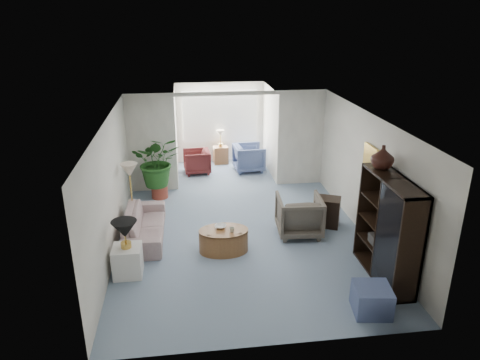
{
  "coord_description": "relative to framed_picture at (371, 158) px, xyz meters",
  "views": [
    {
      "loc": [
        -1.12,
        -7.89,
        4.37
      ],
      "look_at": [
        0.0,
        0.6,
        1.1
      ],
      "focal_mm": 33.5,
      "sensor_mm": 36.0,
      "label": 1
    }
  ],
  "objects": [
    {
      "name": "side_table_dark",
      "position": [
        -0.58,
        0.61,
        -1.39
      ],
      "size": [
        0.65,
        0.59,
        0.63
      ],
      "primitive_type": "cube",
      "rotation": [
        0.0,
        0.0,
        -0.42
      ],
      "color": "black",
      "rests_on": "ground"
    },
    {
      "name": "cabinet_urn",
      "position": [
        -0.23,
        -0.94,
        0.33
      ],
      "size": [
        0.39,
        0.39,
        0.41
      ],
      "primitive_type": "imported",
      "color": "#331611",
      "rests_on": "entertainment_cabinet"
    },
    {
      "name": "back_pier_left",
      "position": [
        -4.36,
        3.1,
        -0.45
      ],
      "size": [
        1.2,
        0.12,
        2.5
      ],
      "primitive_type": "cube",
      "color": "white",
      "rests_on": "ground"
    },
    {
      "name": "coffee_cup",
      "position": [
        -2.75,
        -0.31,
        -1.2
      ],
      "size": [
        0.12,
        0.12,
        0.09
      ],
      "primitive_type": "imported",
      "rotation": [
        0.0,
        0.0,
        -0.26
      ],
      "color": "beige",
      "rests_on": "coffee_table"
    },
    {
      "name": "entertainment_cabinet",
      "position": [
        -0.23,
        -1.44,
        -0.79
      ],
      "size": [
        0.44,
        1.64,
        1.82
      ],
      "primitive_type": "cube",
      "color": "black",
      "rests_on": "ground"
    },
    {
      "name": "coffee_bowl",
      "position": [
        -2.95,
        -0.11,
        -1.22
      ],
      "size": [
        0.27,
        0.27,
        0.05
      ],
      "primitive_type": "imported",
      "rotation": [
        0.0,
        0.0,
        -0.26
      ],
      "color": "white",
      "rests_on": "coffee_table"
    },
    {
      "name": "sunroom_table",
      "position": [
        -2.48,
        5.05,
        -1.44
      ],
      "size": [
        0.45,
        0.36,
        0.52
      ],
      "primitive_type": "cube",
      "rotation": [
        0.0,
        0.0,
        0.07
      ],
      "color": "brown",
      "rests_on": "ground"
    },
    {
      "name": "coffee_table",
      "position": [
        -2.9,
        -0.21,
        -1.47
      ],
      "size": [
        1.16,
        1.16,
        0.45
      ],
      "primitive_type": "cylinder",
      "rotation": [
        0.0,
        0.0,
        -0.26
      ],
      "color": "brown",
      "rests_on": "ground"
    },
    {
      "name": "table_lamp",
      "position": [
        -4.64,
        -0.81,
        -0.81
      ],
      "size": [
        0.44,
        0.44,
        0.3
      ],
      "primitive_type": "cone",
      "color": "black",
      "rests_on": "end_table"
    },
    {
      "name": "wingback_chair",
      "position": [
        -1.28,
        0.31,
        -1.28
      ],
      "size": [
        0.95,
        0.97,
        0.83
      ],
      "primitive_type": "imported",
      "rotation": [
        0.0,
        0.0,
        3.07
      ],
      "color": "#6A5F53",
      "rests_on": "ground"
    },
    {
      "name": "window_pane",
      "position": [
        -2.46,
        5.28,
        -0.3
      ],
      "size": [
        2.2,
        0.02,
        1.5
      ],
      "primitive_type": "cube",
      "color": "white"
    },
    {
      "name": "back_header",
      "position": [
        -2.46,
        3.1,
        0.75
      ],
      "size": [
        2.6,
        0.12,
        0.1
      ],
      "primitive_type": "cube",
      "color": "white",
      "rests_on": "back_pier_left"
    },
    {
      "name": "end_table",
      "position": [
        -4.64,
        -0.81,
        -1.43
      ],
      "size": [
        0.49,
        0.49,
        0.54
      ],
      "primitive_type": "cube",
      "rotation": [
        0.0,
        0.0,
        -0.01
      ],
      "color": "white",
      "rests_on": "ground"
    },
    {
      "name": "floor_lamp",
      "position": [
        -4.72,
        1.19,
        -0.45
      ],
      "size": [
        0.36,
        0.36,
        0.28
      ],
      "primitive_type": "cone",
      "color": "beige",
      "rests_on": "ground"
    },
    {
      "name": "plant_pot",
      "position": [
        -4.21,
        2.61,
        -1.54
      ],
      "size": [
        0.4,
        0.4,
        0.32
      ],
      "primitive_type": "cylinder",
      "color": "#9E3E2D",
      "rests_on": "ground"
    },
    {
      "name": "ottoman",
      "position": [
        -0.83,
        -2.36,
        -1.48
      ],
      "size": [
        0.62,
        0.62,
        0.44
      ],
      "primitive_type": "cube",
      "rotation": [
        0.0,
        0.0,
        -0.15
      ],
      "color": "slate",
      "rests_on": "ground"
    },
    {
      "name": "back_pier_right",
      "position": [
        -0.56,
        3.1,
        -0.45
      ],
      "size": [
        1.2,
        0.12,
        2.5
      ],
      "primitive_type": "cube",
      "color": "white",
      "rests_on": "ground"
    },
    {
      "name": "sunroom_chair_maroon",
      "position": [
        -3.23,
        4.3,
        -1.37
      ],
      "size": [
        0.78,
        0.76,
        0.67
      ],
      "primitive_type": "imported",
      "rotation": [
        0.0,
        0.0,
        -1.5
      ],
      "color": "#581F1E",
      "rests_on": "ground"
    },
    {
      "name": "window_blinds",
      "position": [
        -2.46,
        5.25,
        -0.3
      ],
      "size": [
        2.2,
        0.02,
        1.5
      ],
      "primitive_type": "cube",
      "color": "white"
    },
    {
      "name": "sunroom_chair_blue",
      "position": [
        -1.73,
        4.3,
        -1.32
      ],
      "size": [
        0.9,
        0.88,
        0.77
      ],
      "primitive_type": "imported",
      "rotation": [
        0.0,
        0.0,
        1.64
      ],
      "color": "slate",
      "rests_on": "ground"
    },
    {
      "name": "framed_picture",
      "position": [
        0.0,
        0.0,
        0.0
      ],
      "size": [
        0.04,
        0.5,
        0.4
      ],
      "primitive_type": "cube",
      "color": "#B9AC94"
    },
    {
      "name": "house_plant",
      "position": [
        -4.21,
        2.61,
        -0.74
      ],
      "size": [
        1.14,
        0.99,
        1.27
      ],
      "primitive_type": "imported",
      "color": "#23581E",
      "rests_on": "plant_pot"
    },
    {
      "name": "sofa",
      "position": [
        -4.44,
        0.54,
        -1.42
      ],
      "size": [
        0.78,
        1.95,
        0.57
      ],
      "primitive_type": "imported",
      "rotation": [
        0.0,
        0.0,
        1.56
      ],
      "color": "#BBAD9E",
      "rests_on": "ground"
    },
    {
      "name": "floor",
      "position": [
        -2.46,
        0.1,
        -1.7
      ],
      "size": [
        6.0,
        6.0,
        0.0
      ],
      "primitive_type": "plane",
      "color": "#8798B3",
      "rests_on": "ground"
    },
    {
      "name": "shelf_clutter",
      "position": [
        -0.28,
        -1.71,
        -0.76
      ],
      "size": [
        0.3,
        0.96,
        1.06
      ],
      "color": "#2C2622",
      "rests_on": "entertainment_cabinet"
    },
    {
      "name": "sunroom_floor",
      "position": [
        -2.46,
        4.2,
        -1.7
      ],
      "size": [
        2.6,
        2.6,
        0.0
      ],
      "primitive_type": "plane",
      "color": "#8798B3",
      "rests_on": "ground"
    }
  ]
}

